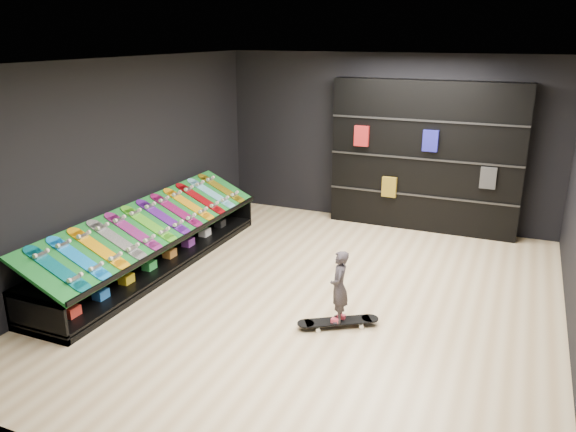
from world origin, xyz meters
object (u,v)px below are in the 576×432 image
at_px(display_rack, 155,251).
at_px(child, 339,300).
at_px(back_shelving, 425,157).
at_px(floor_skateboard, 338,324).

height_order(display_rack, child, child).
distance_m(back_shelving, floor_skateboard, 4.16).
bearing_deg(back_shelving, display_rack, -134.58).
height_order(floor_skateboard, child, child).
bearing_deg(display_rack, child, -11.93).
relative_size(floor_skateboard, child, 1.87).
distance_m(display_rack, back_shelving, 4.77).
bearing_deg(display_rack, floor_skateboard, -11.93).
height_order(display_rack, back_shelving, back_shelving).
bearing_deg(child, floor_skateboard, 0.00).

